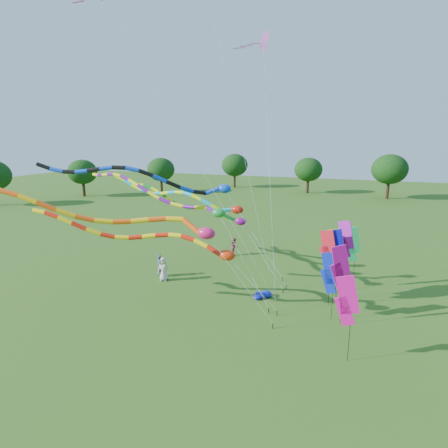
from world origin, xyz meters
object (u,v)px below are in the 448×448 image
(person_a, at_px, (163,269))
(person_c, at_px, (234,247))
(tube_kite_red, at_px, (154,239))
(tube_kite_orange, at_px, (110,215))
(blue_nylon_heap, at_px, (260,294))
(person_b, at_px, (159,266))

(person_a, xyz_separation_m, person_c, (2.86, 7.52, -0.10))
(tube_kite_red, bearing_deg, person_c, 74.79)
(tube_kite_red, xyz_separation_m, person_c, (1.34, 11.08, -3.46))
(tube_kite_red, height_order, tube_kite_orange, tube_kite_orange)
(blue_nylon_heap, distance_m, person_a, 7.38)
(tube_kite_red, xyz_separation_m, tube_kite_orange, (-1.05, -2.66, 1.88))
(tube_kite_red, relative_size, person_b, 8.74)
(person_c, bearing_deg, tube_kite_orange, 143.75)
(person_b, bearing_deg, blue_nylon_heap, 40.81)
(tube_kite_orange, bearing_deg, person_c, 66.68)
(person_b, bearing_deg, person_a, 7.10)
(tube_kite_red, relative_size, person_a, 8.42)
(tube_kite_orange, height_order, person_b, tube_kite_orange)
(blue_nylon_heap, bearing_deg, person_a, 177.26)
(tube_kite_orange, height_order, blue_nylon_heap, tube_kite_orange)
(person_a, distance_m, person_b, 0.92)
(person_b, relative_size, person_c, 1.09)
(tube_kite_red, relative_size, person_c, 9.55)
(tube_kite_red, distance_m, tube_kite_orange, 3.42)
(tube_kite_red, distance_m, blue_nylon_heap, 7.77)
(blue_nylon_heap, distance_m, person_c, 9.07)
(blue_nylon_heap, bearing_deg, person_b, 173.27)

